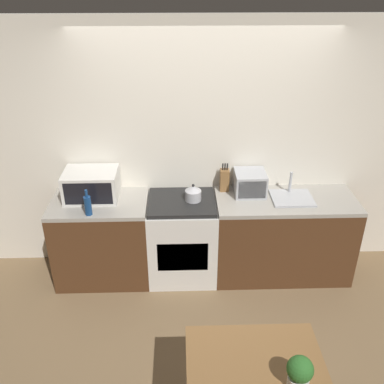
{
  "coord_description": "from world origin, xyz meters",
  "views": [
    {
      "loc": [
        -0.24,
        -2.94,
        3.0
      ],
      "look_at": [
        -0.13,
        0.67,
        1.05
      ],
      "focal_mm": 40.0,
      "sensor_mm": 36.0,
      "label": 1
    }
  ],
  "objects_px": {
    "stove_range": "(182,238)",
    "toaster_oven": "(250,183)",
    "microwave": "(91,185)",
    "kettle": "(193,193)",
    "dining_table": "(256,380)",
    "bottle": "(88,205)"
  },
  "relations": [
    {
      "from": "bottle",
      "to": "microwave",
      "type": "bearing_deg",
      "value": 93.32
    },
    {
      "from": "kettle",
      "to": "bottle",
      "type": "xyz_separation_m",
      "value": [
        -0.99,
        -0.25,
        0.02
      ]
    },
    {
      "from": "microwave",
      "to": "toaster_oven",
      "type": "xyz_separation_m",
      "value": [
        1.59,
        0.04,
        -0.03
      ]
    },
    {
      "from": "kettle",
      "to": "bottle",
      "type": "bearing_deg",
      "value": -166.07
    },
    {
      "from": "microwave",
      "to": "bottle",
      "type": "distance_m",
      "value": 0.33
    },
    {
      "from": "bottle",
      "to": "toaster_oven",
      "type": "bearing_deg",
      "value": 13.16
    },
    {
      "from": "kettle",
      "to": "toaster_oven",
      "type": "distance_m",
      "value": 0.59
    },
    {
      "from": "microwave",
      "to": "bottle",
      "type": "relative_size",
      "value": 2.01
    },
    {
      "from": "bottle",
      "to": "toaster_oven",
      "type": "distance_m",
      "value": 1.61
    },
    {
      "from": "stove_range",
      "to": "toaster_oven",
      "type": "xyz_separation_m",
      "value": [
        0.69,
        0.13,
        0.57
      ]
    },
    {
      "from": "stove_range",
      "to": "kettle",
      "type": "relative_size",
      "value": 5.05
    },
    {
      "from": "bottle",
      "to": "dining_table",
      "type": "relative_size",
      "value": 0.29
    },
    {
      "from": "stove_range",
      "to": "bottle",
      "type": "relative_size",
      "value": 3.45
    },
    {
      "from": "microwave",
      "to": "bottle",
      "type": "xyz_separation_m",
      "value": [
        0.02,
        -0.33,
        -0.04
      ]
    },
    {
      "from": "stove_range",
      "to": "microwave",
      "type": "bearing_deg",
      "value": 174.01
    },
    {
      "from": "microwave",
      "to": "bottle",
      "type": "height_order",
      "value": "microwave"
    },
    {
      "from": "dining_table",
      "to": "bottle",
      "type": "bearing_deg",
      "value": 128.91
    },
    {
      "from": "microwave",
      "to": "dining_table",
      "type": "xyz_separation_m",
      "value": [
        1.35,
        -1.98,
        -0.4
      ]
    },
    {
      "from": "toaster_oven",
      "to": "dining_table",
      "type": "relative_size",
      "value": 0.35
    },
    {
      "from": "kettle",
      "to": "microwave",
      "type": "height_order",
      "value": "microwave"
    },
    {
      "from": "toaster_oven",
      "to": "bottle",
      "type": "bearing_deg",
      "value": -166.84
    },
    {
      "from": "kettle",
      "to": "dining_table",
      "type": "relative_size",
      "value": 0.2
    }
  ]
}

